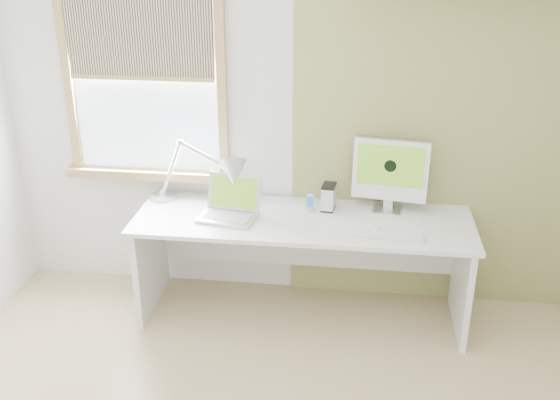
% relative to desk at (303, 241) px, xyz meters
% --- Properties ---
extents(room, '(4.04, 3.54, 2.64)m').
position_rel_desk_xyz_m(room, '(-0.11, -1.44, 0.77)').
color(room, tan).
rests_on(room, ground).
extents(accent_wall, '(2.00, 0.02, 2.60)m').
position_rel_desk_xyz_m(accent_wall, '(0.89, 0.30, 0.77)').
color(accent_wall, olive).
rests_on(accent_wall, room).
extents(window, '(1.20, 0.14, 1.42)m').
position_rel_desk_xyz_m(window, '(-1.11, 0.27, 1.01)').
color(window, '#AA824A').
rests_on(window, room).
extents(desk, '(2.20, 0.70, 0.73)m').
position_rel_desk_xyz_m(desk, '(0.00, 0.00, 0.00)').
color(desk, silver).
rests_on(desk, room).
extents(desk_lamp, '(0.76, 0.38, 0.44)m').
position_rel_desk_xyz_m(desk_lamp, '(-0.57, 0.06, 0.43)').
color(desk_lamp, silver).
rests_on(desk_lamp, desk).
extents(laptop, '(0.41, 0.35, 0.25)m').
position_rel_desk_xyz_m(laptop, '(-0.47, -0.07, 0.26)').
color(laptop, silver).
rests_on(laptop, desk).
extents(phone_dock, '(0.07, 0.07, 0.12)m').
position_rel_desk_xyz_m(phone_dock, '(0.04, 0.07, 0.23)').
color(phone_dock, silver).
rests_on(phone_dock, desk).
extents(external_drive, '(0.10, 0.14, 0.18)m').
position_rel_desk_xyz_m(external_drive, '(0.16, 0.11, 0.28)').
color(external_drive, silver).
rests_on(external_drive, desk).
extents(imac, '(0.50, 0.19, 0.48)m').
position_rel_desk_xyz_m(imac, '(0.55, 0.16, 0.46)').
color(imac, silver).
rests_on(imac, desk).
extents(keyboard, '(0.43, 0.14, 0.02)m').
position_rel_desk_xyz_m(keyboard, '(0.54, -0.25, 0.20)').
color(keyboard, white).
rests_on(keyboard, desk).
extents(mouse, '(0.08, 0.10, 0.03)m').
position_rel_desk_xyz_m(mouse, '(0.47, -0.20, 0.21)').
color(mouse, white).
rests_on(mouse, desk).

